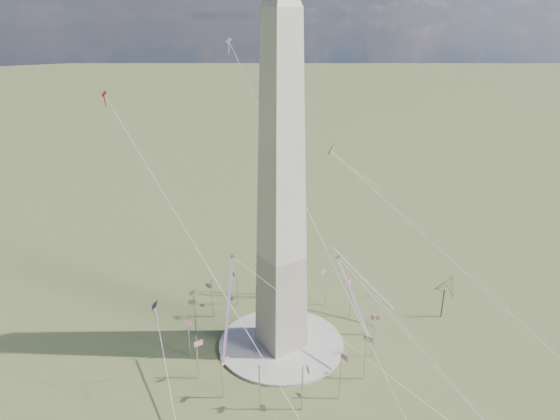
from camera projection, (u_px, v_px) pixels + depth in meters
ground at (281, 345)px, 144.56m from camera, size 2000.00×2000.00×0.00m
plaza at (281, 344)px, 144.42m from camera, size 36.00×36.00×0.80m
washington_monument at (281, 188)px, 127.12m from camera, size 15.56×15.56×100.00m
flagpole_ring at (281, 324)px, 141.92m from camera, size 54.40×54.40×13.00m
tree_near at (445, 287)px, 154.20m from camera, size 8.50×8.50×14.87m
kite_delta_black at (334, 153)px, 152.88m from camera, size 15.78×14.84×14.53m
kite_diamond_purple at (155, 309)px, 121.13m from camera, size 2.19×2.79×8.14m
kite_streamer_left at (349, 285)px, 137.87m from camera, size 6.76×21.09×14.76m
kite_streamer_mid at (230, 291)px, 121.28m from camera, size 14.43×19.90×16.00m
kite_streamer_right at (352, 267)px, 156.11m from camera, size 8.89×22.57×16.07m
kite_small_red at (104, 96)px, 123.91m from camera, size 1.06×1.74×4.06m
kite_small_white at (229, 42)px, 149.06m from camera, size 1.32×2.17×5.00m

